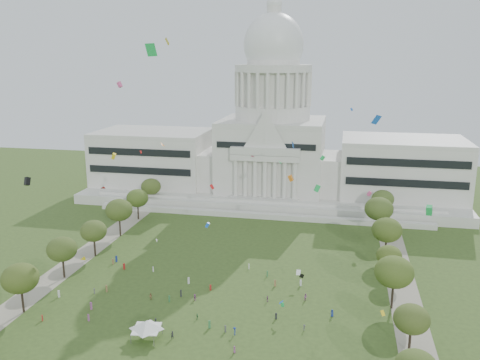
{
  "coord_description": "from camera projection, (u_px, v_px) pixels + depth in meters",
  "views": [
    {
      "loc": [
        30.63,
        -102.65,
        60.94
      ],
      "look_at": [
        0.0,
        45.0,
        24.0
      ],
      "focal_mm": 38.0,
      "sensor_mm": 36.0,
      "label": 1
    }
  ],
  "objects": [
    {
      "name": "row_tree_r_4",
      "position": [
        387.0,
        230.0,
        154.71
      ],
      "size": [
        9.19,
        9.19,
        13.06
      ],
      "color": "black",
      "rests_on": "ground"
    },
    {
      "name": "person_9",
      "position": [
        304.0,
        328.0,
        115.59
      ],
      "size": [
        0.78,
        1.04,
        1.44
      ],
      "primitive_type": "imported",
      "rotation": [
        0.0,
        0.0,
        1.21
      ],
      "color": "#4C4C51",
      "rests_on": "ground"
    },
    {
      "name": "capitol",
      "position": [
        272.0,
        147.0,
        220.89
      ],
      "size": [
        160.0,
        64.5,
        91.3
      ],
      "color": "beige",
      "rests_on": "ground"
    },
    {
      "name": "row_tree_r_1",
      "position": [
        412.0,
        319.0,
        105.56
      ],
      "size": [
        7.58,
        7.58,
        10.78
      ],
      "color": "black",
      "rests_on": "ground"
    },
    {
      "name": "row_tree_r_3",
      "position": [
        389.0,
        256.0,
        140.52
      ],
      "size": [
        7.01,
        7.01,
        9.98
      ],
      "color": "black",
      "rests_on": "ground"
    },
    {
      "name": "person_0",
      "position": [
        332.0,
        313.0,
        121.82
      ],
      "size": [
        1.05,
        0.99,
        1.8
      ],
      "primitive_type": "imported",
      "rotation": [
        0.0,
        0.0,
        5.64
      ],
      "color": "navy",
      "rests_on": "ground"
    },
    {
      "name": "person_10",
      "position": [
        267.0,
        299.0,
        129.16
      ],
      "size": [
        0.54,
        0.94,
        1.57
      ],
      "primitive_type": "imported",
      "rotation": [
        0.0,
        0.0,
        1.53
      ],
      "color": "#994C8C",
      "rests_on": "ground"
    },
    {
      "name": "path_left",
      "position": [
        78.0,
        259.0,
        156.16
      ],
      "size": [
        8.0,
        160.0,
        0.04
      ],
      "primitive_type": "cube",
      "color": "gray",
      "rests_on": "ground"
    },
    {
      "name": "event_tent",
      "position": [
        146.0,
        325.0,
        111.57
      ],
      "size": [
        9.1,
        9.1,
        4.48
      ],
      "color": "#4C4C4C",
      "rests_on": "ground"
    },
    {
      "name": "row_tree_l_4",
      "position": [
        119.0,
        210.0,
        174.48
      ],
      "size": [
        9.29,
        9.29,
        13.21
      ],
      "color": "black",
      "rests_on": "ground"
    },
    {
      "name": "row_tree_l_5",
      "position": [
        137.0,
        198.0,
        192.61
      ],
      "size": [
        8.33,
        8.33,
        11.85
      ],
      "color": "black",
      "rests_on": "ground"
    },
    {
      "name": "row_tree_l_1",
      "position": [
        20.0,
        278.0,
        121.91
      ],
      "size": [
        8.86,
        8.86,
        12.59
      ],
      "color": "black",
      "rests_on": "ground"
    },
    {
      "name": "person_6",
      "position": [
        234.0,
        349.0,
        106.92
      ],
      "size": [
        0.54,
        0.79,
        1.57
      ],
      "primitive_type": "imported",
      "rotation": [
        0.0,
        0.0,
        1.63
      ],
      "color": "#994C8C",
      "rests_on": "ground"
    },
    {
      "name": "person_7",
      "position": [
        172.0,
        335.0,
        112.18
      ],
      "size": [
        0.81,
        0.85,
        1.88
      ],
      "primitive_type": "imported",
      "rotation": [
        0.0,
        0.0,
        4.07
      ],
      "color": "#26262B",
      "rests_on": "ground"
    },
    {
      "name": "person_3",
      "position": [
        235.0,
        331.0,
        113.7
      ],
      "size": [
        0.76,
        1.3,
        1.91
      ],
      "primitive_type": "imported",
      "rotation": [
        0.0,
        0.0,
        4.82
      ],
      "color": "navy",
      "rests_on": "ground"
    },
    {
      "name": "person_5",
      "position": [
        195.0,
        297.0,
        129.9
      ],
      "size": [
        1.4,
        1.66,
        1.71
      ],
      "primitive_type": "imported",
      "rotation": [
        0.0,
        0.0,
        2.16
      ],
      "color": "#994C8C",
      "rests_on": "ground"
    },
    {
      "name": "person_8",
      "position": [
        151.0,
        296.0,
        130.38
      ],
      "size": [
        0.92,
        0.64,
        1.75
      ],
      "primitive_type": "imported",
      "rotation": [
        0.0,
        0.0,
        3.28
      ],
      "color": "olive",
      "rests_on": "ground"
    },
    {
      "name": "distant_crowd",
      "position": [
        166.0,
        290.0,
        134.07
      ],
      "size": [
        61.44,
        39.93,
        1.95
      ],
      "color": "silver",
      "rests_on": "ground"
    },
    {
      "name": "path_right",
      "position": [
        402.0,
        287.0,
        137.22
      ],
      "size": [
        8.0,
        160.0,
        0.04
      ],
      "primitive_type": "cube",
      "color": "gray",
      "rests_on": "ground"
    },
    {
      "name": "ground",
      "position": [
        201.0,
        325.0,
        118.17
      ],
      "size": [
        400.0,
        400.0,
        0.0
      ],
      "primitive_type": "plane",
      "color": "#364C1E",
      "rests_on": "ground"
    },
    {
      "name": "row_tree_l_3",
      "position": [
        94.0,
        231.0,
        157.16
      ],
      "size": [
        8.12,
        8.12,
        11.55
      ],
      "color": "black",
      "rests_on": "ground"
    },
    {
      "name": "row_tree_l_2",
      "position": [
        62.0,
        249.0,
        141.48
      ],
      "size": [
        8.42,
        8.42,
        11.97
      ],
      "color": "black",
      "rests_on": "ground"
    },
    {
      "name": "row_tree_r_6",
      "position": [
        383.0,
        199.0,
        190.89
      ],
      "size": [
        8.42,
        8.42,
        11.97
      ],
      "color": "black",
      "rests_on": "ground"
    },
    {
      "name": "row_tree_r_2",
      "position": [
        394.0,
        272.0,
        123.74
      ],
      "size": [
        9.55,
        9.55,
        13.58
      ],
      "color": "black",
      "rests_on": "ground"
    },
    {
      "name": "row_tree_r_5",
      "position": [
        379.0,
        209.0,
        173.98
      ],
      "size": [
        9.82,
        9.82,
        13.96
      ],
      "color": "black",
      "rests_on": "ground"
    },
    {
      "name": "row_tree_l_6",
      "position": [
        151.0,
        187.0,
        210.22
      ],
      "size": [
        8.19,
        8.19,
        11.64
      ],
      "color": "black",
      "rests_on": "ground"
    },
    {
      "name": "kite_swarm",
      "position": [
        229.0,
        189.0,
        117.68
      ],
      "size": [
        87.96,
        101.49,
        62.97
      ],
      "color": "blue",
      "rests_on": "ground"
    },
    {
      "name": "person_4",
      "position": [
        197.0,
        316.0,
        120.56
      ],
      "size": [
        0.75,
        1.0,
        1.51
      ],
      "primitive_type": "imported",
      "rotation": [
        0.0,
        0.0,
        5.05
      ],
      "color": "#33723F",
      "rests_on": "ground"
    },
    {
      "name": "person_2",
      "position": [
        306.0,
        297.0,
        129.78
      ],
      "size": [
        1.08,
        1.01,
        1.91
      ],
      "primitive_type": "imported",
      "rotation": [
        0.0,
        0.0,
        0.63
      ],
      "color": "#994C8C",
      "rests_on": "ground"
    }
  ]
}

